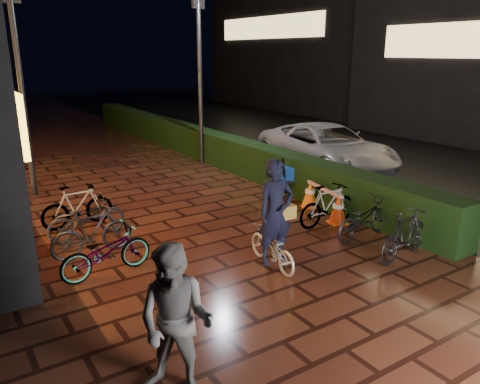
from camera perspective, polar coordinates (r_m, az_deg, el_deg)
ground at (r=8.48m, az=1.87°, el=-8.31°), size 80.00×80.00×0.00m
asphalt_road at (r=17.90m, az=16.52°, el=4.49°), size 11.00×60.00×0.01m
hedge at (r=16.53m, az=-4.67°, el=5.92°), size 0.70×20.00×1.00m
bystander_person at (r=5.12m, az=-7.82°, el=-15.47°), size 1.06×1.07×1.75m
van at (r=14.93m, az=10.49°, el=5.36°), size 2.84×5.30×1.42m
lamp_post_hedge at (r=15.39m, az=-4.91°, el=13.96°), size 0.49×0.21×5.19m
lamp_post_sf at (r=12.90m, az=-25.11°, el=11.50°), size 0.48×0.14×5.01m
cyclist at (r=7.96m, az=4.15°, el=-4.47°), size 0.71×1.38×1.93m
traffic_barrier at (r=10.82m, az=10.13°, el=-1.11°), size 0.64×1.59×0.64m
cart_assembly at (r=12.00m, az=5.86°, el=2.09°), size 0.78×0.66×1.12m
parked_bikes_storefront at (r=9.30m, az=-17.84°, el=-3.96°), size 1.80×3.18×0.91m
parked_bikes_hedge at (r=9.53m, az=14.78°, el=-3.14°), size 1.72×2.56×0.91m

